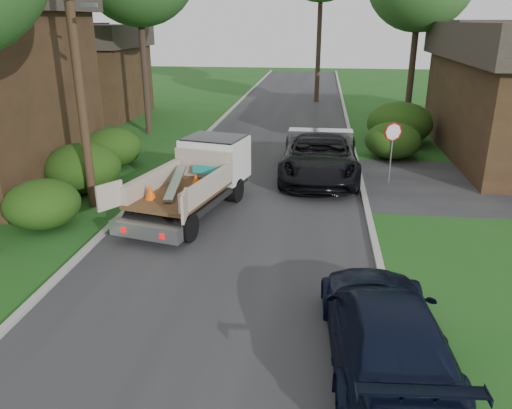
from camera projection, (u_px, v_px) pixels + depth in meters
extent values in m
plane|color=#1C4F16|center=(218.00, 285.00, 12.40)|extent=(120.00, 120.00, 0.00)
cube|color=#28282B|center=(263.00, 171.00, 21.69)|extent=(8.00, 90.00, 0.02)
cube|color=#9E9E99|center=(172.00, 167.00, 22.17)|extent=(0.20, 90.00, 0.12)
cube|color=#9E9E99|center=(359.00, 174.00, 21.19)|extent=(0.20, 90.00, 0.12)
cylinder|color=slate|center=(391.00, 159.00, 19.80)|extent=(0.06, 0.06, 2.00)
cylinder|color=#B20A0A|center=(393.00, 132.00, 19.41)|extent=(0.71, 0.32, 0.76)
cylinder|color=#382619|center=(76.00, 60.00, 15.96)|extent=(0.30, 0.30, 10.00)
cube|color=slate|center=(89.00, 5.00, 14.34)|extent=(0.45, 0.20, 0.12)
cube|color=#332314|center=(85.00, 82.00, 33.68)|extent=(7.00, 7.00, 4.50)
cube|color=#332B26|center=(80.00, 36.00, 32.65)|extent=(7.56, 7.56, 1.40)
cube|color=#332B26|center=(79.00, 25.00, 32.41)|extent=(1.05, 7.56, 0.20)
ellipsoid|color=#1A3D0E|center=(42.00, 204.00, 15.66)|extent=(2.34, 2.34, 1.53)
ellipsoid|color=#1A3D0E|center=(83.00, 168.00, 18.89)|extent=(2.86, 2.86, 1.87)
ellipsoid|color=#1A3D0E|center=(112.00, 148.00, 22.21)|extent=(2.60, 2.60, 1.70)
ellipsoid|color=#1A3D0E|center=(393.00, 141.00, 23.50)|extent=(2.60, 2.60, 1.70)
ellipsoid|color=#1A3D0E|center=(400.00, 123.00, 26.11)|extent=(3.38, 3.38, 2.21)
cylinder|color=#2D2119|center=(143.00, 52.00, 27.53)|extent=(0.36, 0.36, 9.00)
cylinder|color=#2D2119|center=(413.00, 56.00, 28.62)|extent=(0.36, 0.36, 8.50)
cylinder|color=#2D2119|center=(319.00, 29.00, 38.14)|extent=(0.36, 0.36, 11.00)
cylinder|color=black|center=(190.00, 185.00, 18.55)|extent=(0.48, 0.92, 0.87)
cylinder|color=black|center=(236.00, 190.00, 17.96)|extent=(0.48, 0.92, 0.87)
cylinder|color=black|center=(134.00, 220.00, 15.30)|extent=(0.48, 0.92, 0.87)
cylinder|color=black|center=(188.00, 228.00, 14.71)|extent=(0.48, 0.92, 0.87)
cube|color=black|center=(190.00, 198.00, 16.66)|extent=(3.15, 5.93, 0.23)
cube|color=white|center=(215.00, 158.00, 18.16)|extent=(2.48, 2.18, 1.51)
cube|color=black|center=(215.00, 144.00, 17.97)|extent=(2.30, 2.01, 0.53)
cube|color=#472D19|center=(180.00, 194.00, 15.93)|extent=(2.87, 3.89, 0.12)
cube|color=beige|center=(203.00, 164.00, 17.28)|extent=(2.11, 0.57, 0.97)
cube|color=beige|center=(153.00, 181.00, 16.13)|extent=(0.97, 3.28, 0.58)
cube|color=beige|center=(207.00, 187.00, 15.50)|extent=(0.97, 3.28, 0.58)
cube|color=silver|center=(146.00, 231.00, 14.24)|extent=(2.26, 0.83, 0.44)
cube|color=#B20505|center=(123.00, 230.00, 14.30)|extent=(0.16, 0.07, 0.16)
cube|color=#B20505|center=(162.00, 236.00, 13.89)|extent=(0.16, 0.07, 0.16)
cube|color=beige|center=(110.00, 196.00, 14.46)|extent=(0.54, 0.78, 0.78)
cube|color=beige|center=(184.00, 206.00, 13.67)|extent=(0.19, 0.88, 0.78)
cube|color=silver|center=(175.00, 183.00, 15.96)|extent=(0.51, 2.53, 0.45)
cone|color=#F2590A|center=(150.00, 192.00, 15.23)|extent=(0.42, 0.42, 0.49)
cone|color=#F2590A|center=(196.00, 181.00, 16.24)|extent=(0.42, 0.42, 0.49)
cube|color=#148C84|center=(207.00, 170.00, 17.04)|extent=(1.06, 0.33, 0.27)
imported|color=black|center=(320.00, 155.00, 20.62)|extent=(3.10, 6.70, 1.86)
imported|color=black|center=(385.00, 328.00, 9.36)|extent=(2.50, 5.41, 1.53)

